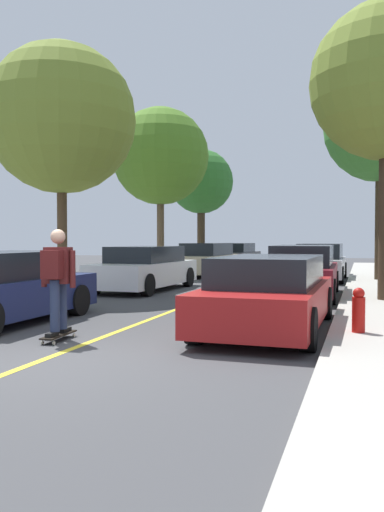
{
  "coord_description": "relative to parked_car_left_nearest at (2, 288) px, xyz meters",
  "views": [
    {
      "loc": [
        4.01,
        -6.15,
        1.6
      ],
      "look_at": [
        -0.22,
        6.98,
        1.15
      ],
      "focal_mm": 37.27,
      "sensor_mm": 36.0,
      "label": 1
    }
  ],
  "objects": [
    {
      "name": "center_line",
      "position": [
        2.46,
        1.75,
        -0.66
      ],
      "size": [
        0.12,
        39.2,
        0.01
      ],
      "primitive_type": "cube",
      "color": "gold",
      "rests_on": "ground"
    },
    {
      "name": "ground",
      "position": [
        2.46,
        -2.25,
        -0.66
      ],
      "size": [
        80.0,
        80.0,
        0.0
      ],
      "primitive_type": "plane",
      "color": "#424244"
    },
    {
      "name": "skateboarder",
      "position": [
        1.93,
        -1.18,
        0.37
      ],
      "size": [
        0.59,
        0.71,
        1.65
      ],
      "color": "black",
      "rests_on": "skateboard"
    },
    {
      "name": "parked_car_left_farthest",
      "position": [
        -0.0,
        19.06,
        0.02
      ],
      "size": [
        2.06,
        4.5,
        1.38
      ],
      "color": "#38383D",
      "rests_on": "ground"
    },
    {
      "name": "street_tree_left_far",
      "position": [
        -2.11,
        19.9,
        4.08
      ],
      "size": [
        3.56,
        3.56,
        6.42
      ],
      "color": "#3D2D1E",
      "rests_on": "sidewalk_left"
    },
    {
      "name": "parked_car_left_nearest",
      "position": [
        0.0,
        0.0,
        0.0
      ],
      "size": [
        1.85,
        4.24,
        1.36
      ],
      "color": "navy",
      "rests_on": "ground"
    },
    {
      "name": "parked_car_left_near",
      "position": [
        0.0,
        6.89,
        0.0
      ],
      "size": [
        2.03,
        4.73,
        1.37
      ],
      "color": "white",
      "rests_on": "ground"
    },
    {
      "name": "fire_hydrant",
      "position": [
        6.42,
        0.25,
        -0.18
      ],
      "size": [
        0.2,
        0.2,
        0.7
      ],
      "color": "#B2140F",
      "rests_on": "sidewalk_right"
    },
    {
      "name": "parked_car_right_nearest",
      "position": [
        4.92,
        0.86,
        -0.02
      ],
      "size": [
        1.94,
        4.67,
        1.3
      ],
      "color": "maroon",
      "rests_on": "ground"
    },
    {
      "name": "parked_car_left_far",
      "position": [
        0.0,
        13.68,
        0.04
      ],
      "size": [
        1.95,
        4.64,
        1.42
      ],
      "color": "#BCAD89",
      "rests_on": "ground"
    },
    {
      "name": "street_tree_left_nearest",
      "position": [
        -2.11,
        5.55,
        4.5
      ],
      "size": [
        4.45,
        4.45,
        7.26
      ],
      "color": "#4C3823",
      "rests_on": "sidewalk_left"
    },
    {
      "name": "skateboard",
      "position": [
        1.93,
        -1.14,
        -0.58
      ],
      "size": [
        0.28,
        0.85,
        0.1
      ],
      "color": "black",
      "rests_on": "ground"
    },
    {
      "name": "street_tree_left_near",
      "position": [
        -2.11,
        13.67,
        4.58
      ],
      "size": [
        4.29,
        4.29,
        7.27
      ],
      "color": "brown",
      "rests_on": "sidewalk_left"
    },
    {
      "name": "parked_car_right_far",
      "position": [
        4.92,
        12.66,
        0.03
      ],
      "size": [
        1.86,
        4.58,
        1.41
      ],
      "color": "#B7B7BC",
      "rests_on": "ground"
    },
    {
      "name": "street_tree_right_near",
      "position": [
        7.03,
        11.83,
        4.96
      ],
      "size": [
        4.0,
        4.0,
        7.51
      ],
      "color": "#3D2D1E",
      "rests_on": "sidewalk_right"
    },
    {
      "name": "parked_car_right_near",
      "position": [
        4.92,
        6.46,
        0.04
      ],
      "size": [
        1.9,
        4.68,
        1.42
      ],
      "color": "maroon",
      "rests_on": "ground"
    }
  ]
}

